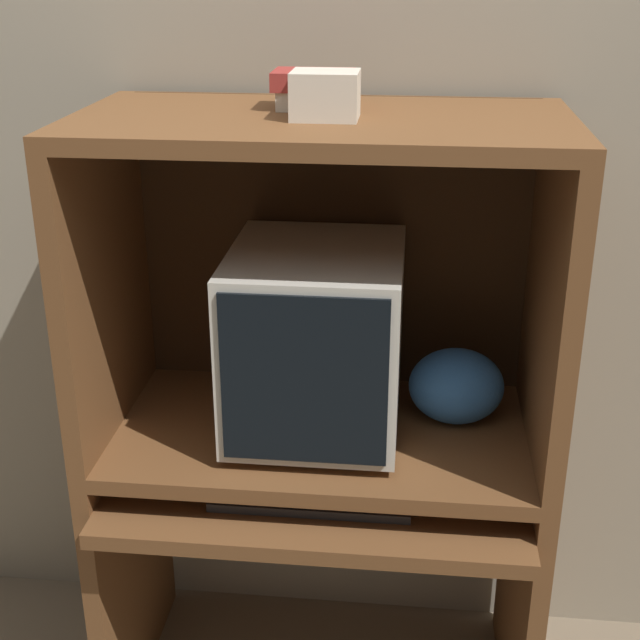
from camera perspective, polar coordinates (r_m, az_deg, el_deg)
name	(u,v)px	position (r m, az deg, el deg)	size (l,w,h in m)	color
wall_back	(337,165)	(2.20, 1.07, 9.87)	(6.00, 0.06, 2.60)	gray
desk_base	(320,556)	(2.23, -0.02, -14.87)	(1.02, 0.62, 0.67)	brown
desk_monitor_shelf	(322,436)	(2.09, 0.12, -7.41)	(1.02, 0.55, 0.09)	brown
hutch_upper	(324,229)	(1.93, 0.24, 5.83)	(1.02, 0.55, 0.72)	brown
crt_monitor	(316,339)	(1.99, -0.27, -1.25)	(0.38, 0.44, 0.42)	beige
keyboard	(311,496)	(1.98, -0.58, -11.21)	(0.44, 0.13, 0.03)	#2D2D30
mouse	(435,504)	(1.97, 7.37, -11.58)	(0.06, 0.04, 0.03)	#28282B
snack_bag	(456,386)	(2.09, 8.71, -4.20)	(0.22, 0.16, 0.18)	#336BB7
book_stack	(315,89)	(1.91, -0.35, 14.57)	(0.17, 0.12, 0.08)	beige
storage_box	(325,95)	(1.79, 0.34, 14.20)	(0.13, 0.11, 0.09)	beige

